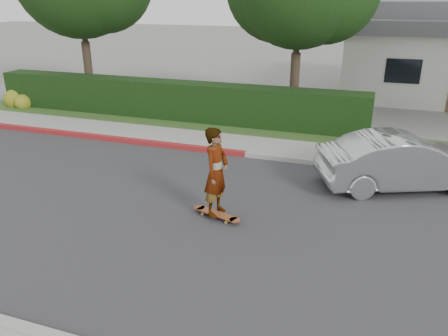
% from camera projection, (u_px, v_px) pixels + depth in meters
% --- Properties ---
extents(ground, '(120.00, 120.00, 0.00)m').
position_uv_depth(ground, '(153.00, 210.00, 9.93)').
color(ground, slate).
rests_on(ground, ground).
extents(road, '(60.00, 8.00, 0.01)m').
position_uv_depth(road, '(153.00, 210.00, 9.93)').
color(road, '#2D2D30').
rests_on(road, ground).
extents(curb_near, '(60.00, 0.20, 0.15)m').
position_uv_depth(curb_near, '(19.00, 329.00, 6.30)').
color(curb_near, '#9E9E99').
rests_on(curb_near, ground).
extents(curb_far, '(60.00, 0.20, 0.15)m').
position_uv_depth(curb_far, '(215.00, 151.00, 13.51)').
color(curb_far, '#9E9E99').
rests_on(curb_far, ground).
extents(curb_red_section, '(12.00, 0.21, 0.15)m').
position_uv_depth(curb_red_section, '(78.00, 135.00, 15.02)').
color(curb_red_section, maroon).
rests_on(curb_red_section, ground).
extents(sidewalk_far, '(60.00, 1.60, 0.12)m').
position_uv_depth(sidewalk_far, '(224.00, 142.00, 14.30)').
color(sidewalk_far, gray).
rests_on(sidewalk_far, ground).
extents(planting_strip, '(60.00, 1.60, 0.10)m').
position_uv_depth(planting_strip, '(239.00, 129.00, 15.71)').
color(planting_strip, '#2D4C1E').
rests_on(planting_strip, ground).
extents(hedge, '(15.00, 1.00, 1.50)m').
position_uv_depth(hedge, '(169.00, 101.00, 16.89)').
color(hedge, black).
rests_on(hedge, ground).
extents(flowering_shrub, '(1.40, 1.00, 0.90)m').
position_uv_depth(flowering_shrub, '(17.00, 100.00, 18.76)').
color(flowering_shrub, '#2D4C19').
rests_on(flowering_shrub, ground).
extents(skateboard, '(1.23, 0.58, 0.11)m').
position_uv_depth(skateboard, '(217.00, 214.00, 9.54)').
color(skateboard, gold).
rests_on(skateboard, ground).
extents(skateboarder, '(0.56, 0.76, 1.94)m').
position_uv_depth(skateboarder, '(216.00, 172.00, 9.18)').
color(skateboarder, white).
rests_on(skateboarder, skateboard).
extents(car_silver, '(4.42, 3.02, 1.38)m').
position_uv_depth(car_silver, '(404.00, 162.00, 10.89)').
color(car_silver, '#B7B8BE').
rests_on(car_silver, ground).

